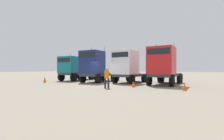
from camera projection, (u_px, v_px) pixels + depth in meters
ground at (97, 85)px, 17.70m from camera, size 200.00×200.00×0.00m
semi_truck_teal at (73, 68)px, 23.77m from camera, size 2.90×6.60×3.98m
semi_truck_navy at (95, 67)px, 20.53m from camera, size 2.88×6.39×4.42m
semi_truck_white at (127, 66)px, 19.63m from camera, size 2.95×5.81×4.36m
semi_truck_red at (163, 66)px, 17.12m from camera, size 2.61×6.49×4.43m
visitor_in_hivis at (107, 76)px, 14.10m from camera, size 0.55×0.55×1.78m
traffic_cone_near at (133, 84)px, 15.04m from camera, size 0.36×0.36×0.57m
traffic_cone_mid at (45, 80)px, 20.20m from camera, size 0.36×0.36×0.74m
traffic_cone_far at (184, 87)px, 12.56m from camera, size 0.36×0.36×0.61m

